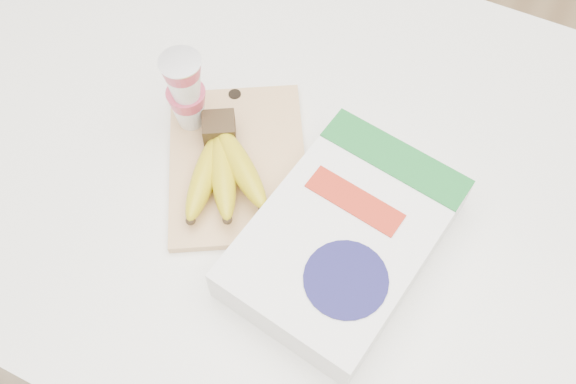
# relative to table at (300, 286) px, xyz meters

# --- Properties ---
(table) EXTENTS (1.34, 0.89, 1.01)m
(table) POSITION_rel_table_xyz_m (0.00, 0.00, 0.00)
(table) COLOR white
(table) RESTS_ON ground
(cutting_board) EXTENTS (0.31, 0.34, 0.01)m
(cutting_board) POSITION_rel_table_xyz_m (-0.09, -0.05, 0.51)
(cutting_board) COLOR tan
(cutting_board) RESTS_ON table
(bananas) EXTENTS (0.17, 0.19, 0.06)m
(bananas) POSITION_rel_table_xyz_m (-0.10, -0.08, 0.54)
(bananas) COLOR #382816
(bananas) RESTS_ON cutting_board
(yogurt_stack) EXTENTS (0.06, 0.06, 0.14)m
(yogurt_stack) POSITION_rel_table_xyz_m (-0.19, -0.02, 0.59)
(yogurt_stack) COLOR white
(yogurt_stack) RESTS_ON cutting_board
(cereal_box) EXTENTS (0.26, 0.35, 0.07)m
(cereal_box) POSITION_rel_table_xyz_m (0.11, -0.11, 0.54)
(cereal_box) COLOR white
(cereal_box) RESTS_ON table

